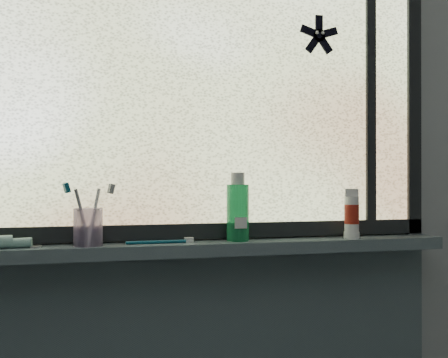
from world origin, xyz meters
TOP-DOWN VIEW (x-y plane):
  - wall_back at (0.00, 1.30)m, footprint 3.00×0.01m
  - windowsill at (0.00, 1.23)m, footprint 1.62×0.14m
  - window_pane at (0.00, 1.28)m, footprint 1.50×0.01m
  - frame_bottom at (0.00, 1.28)m, footprint 1.60×0.03m
  - frame_right at (0.78, 1.28)m, footprint 0.05×0.03m
  - frame_mullion at (0.60, 1.28)m, footprint 0.03×0.03m
  - starfish_sticker at (0.40, 1.27)m, footprint 0.15×0.02m
  - toothpaste_tube at (-0.60, 1.21)m, footprint 0.22×0.08m
  - toothbrush_cup at (-0.37, 1.22)m, footprint 0.11×0.11m
  - toothbrush_lying at (-0.17, 1.22)m, footprint 0.23×0.02m
  - mouthwash_bottle at (0.10, 1.23)m, footprint 0.07×0.07m
  - cream_tube at (0.49, 1.21)m, footprint 0.05×0.05m

SIDE VIEW (x-z plane):
  - windowsill at x=0.00m, z-range 0.98..1.02m
  - toothbrush_lying at x=-0.17m, z-range 1.02..1.04m
  - toothpaste_tube at x=-0.60m, z-range 1.02..1.06m
  - frame_bottom at x=0.00m, z-range 1.02..1.07m
  - toothbrush_cup at x=-0.37m, z-range 1.02..1.13m
  - cream_tube at x=0.49m, z-range 1.05..1.17m
  - mouthwash_bottle at x=0.10m, z-range 1.04..1.22m
  - wall_back at x=0.00m, z-range 0.00..2.50m
  - frame_right at x=0.78m, z-range 0.98..2.08m
  - window_pane at x=0.00m, z-range 1.03..2.03m
  - frame_mullion at x=0.60m, z-range 1.03..2.03m
  - starfish_sticker at x=0.40m, z-range 1.65..1.79m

